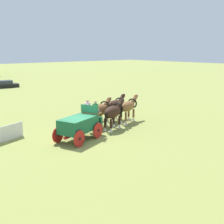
% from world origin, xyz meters
% --- Properties ---
extents(ground_plane, '(220.00, 220.00, 0.00)m').
position_xyz_m(ground_plane, '(0.00, 0.00, 0.00)').
color(ground_plane, olive).
extents(show_wagon, '(5.67, 2.89, 2.57)m').
position_xyz_m(show_wagon, '(0.16, 0.06, 1.12)').
color(show_wagon, '#195B38').
rests_on(show_wagon, ground).
extents(draft_horse_rear_near, '(3.13, 1.68, 2.23)m').
position_xyz_m(draft_horse_rear_near, '(3.29, 1.88, 1.36)').
color(draft_horse_rear_near, brown).
rests_on(draft_horse_rear_near, ground).
extents(draft_horse_rear_off, '(2.93, 1.56, 2.22)m').
position_xyz_m(draft_horse_rear_off, '(3.74, 0.66, 1.35)').
color(draft_horse_rear_off, '#331E14').
rests_on(draft_horse_rear_off, ground).
extents(draft_horse_lead_near, '(3.08, 1.60, 2.17)m').
position_xyz_m(draft_horse_lead_near, '(5.74, 2.77, 1.31)').
color(draft_horse_lead_near, '#331E14').
rests_on(draft_horse_lead_near, ground).
extents(draft_horse_lead_off, '(3.06, 1.57, 2.22)m').
position_xyz_m(draft_horse_lead_off, '(6.19, 1.55, 1.35)').
color(draft_horse_lead_off, brown).
rests_on(draft_horse_lead_off, ground).
extents(parked_vehicle_d, '(4.16, 2.11, 1.19)m').
position_xyz_m(parked_vehicle_d, '(6.39, 31.22, 0.51)').
color(parked_vehicle_d, black).
rests_on(parked_vehicle_d, ground).
extents(sponsor_banner, '(3.04, 1.11, 1.10)m').
position_xyz_m(sponsor_banner, '(-4.05, 2.98, 0.55)').
color(sponsor_banner, silver).
rests_on(sponsor_banner, ground).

